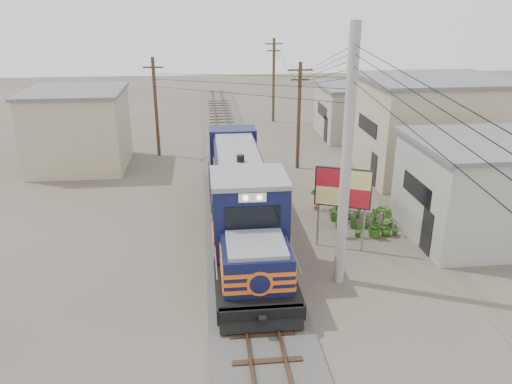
{
  "coord_description": "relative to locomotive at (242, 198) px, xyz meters",
  "views": [
    {
      "loc": [
        -1.68,
        -17.59,
        10.6
      ],
      "look_at": [
        0.64,
        4.1,
        2.2
      ],
      "focal_mm": 35.0,
      "sensor_mm": 36.0,
      "label": 1
    }
  ],
  "objects": [
    {
      "name": "shophouse_front",
      "position": [
        11.5,
        -1.48,
        0.59
      ],
      "size": [
        7.35,
        6.3,
        4.7
      ],
      "color": "gray",
      "rests_on": "ground"
    },
    {
      "name": "power_lines",
      "position": [
        -0.14,
        4.01,
        5.79
      ],
      "size": [
        9.65,
        19.0,
        3.3
      ],
      "color": "black",
      "rests_on": "ground"
    },
    {
      "name": "shophouse_left",
      "position": [
        -10.0,
        11.52,
        0.84
      ],
      "size": [
        6.3,
        6.3,
        5.2
      ],
      "color": "tan",
      "rests_on": "ground"
    },
    {
      "name": "market_umbrella",
      "position": [
        5.52,
        1.08,
        0.57
      ],
      "size": [
        2.74,
        2.74,
        2.66
      ],
      "rotation": [
        0.0,
        0.0,
        0.14
      ],
      "color": "black",
      "rests_on": "ground"
    },
    {
      "name": "billboard",
      "position": [
        4.28,
        -2.19,
        1.07
      ],
      "size": [
        2.34,
        1.08,
        3.84
      ],
      "rotation": [
        0.0,
        0.0,
        -0.4
      ],
      "color": "#99999E",
      "rests_on": "ground"
    },
    {
      "name": "locomotive",
      "position": [
        0.0,
        0.0,
        0.0
      ],
      "size": [
        3.03,
        16.49,
        4.09
      ],
      "color": "black",
      "rests_on": "ground"
    },
    {
      "name": "wooden_pole_left",
      "position": [
        -5.0,
        13.52,
        1.9
      ],
      "size": [
        1.6,
        0.24,
        7.0
      ],
      "color": "#4C3826",
      "rests_on": "ground"
    },
    {
      "name": "ground",
      "position": [
        0.0,
        -4.48,
        -1.77
      ],
      "size": [
        120.0,
        120.0,
        0.0
      ],
      "primitive_type": "plane",
      "color": "#473F35",
      "rests_on": "ground"
    },
    {
      "name": "wooden_pole_mid",
      "position": [
        4.5,
        9.52,
        1.9
      ],
      "size": [
        1.6,
        0.24,
        7.0
      ],
      "color": "#4C3826",
      "rests_on": "ground"
    },
    {
      "name": "wooden_pole_far",
      "position": [
        4.8,
        23.52,
        2.16
      ],
      "size": [
        1.6,
        0.24,
        7.5
      ],
      "color": "#4C3826",
      "rests_on": "ground"
    },
    {
      "name": "shophouse_back",
      "position": [
        11.0,
        17.52,
        0.34
      ],
      "size": [
        6.3,
        6.3,
        4.2
      ],
      "color": "gray",
      "rests_on": "ground"
    },
    {
      "name": "ballast",
      "position": [
        0.0,
        5.52,
        -1.69
      ],
      "size": [
        3.6,
        70.0,
        0.16
      ],
      "primitive_type": "cube",
      "color": "#595651",
      "rests_on": "ground"
    },
    {
      "name": "plant_nursery",
      "position": [
        5.9,
        -0.52,
        -1.32
      ],
      "size": [
        3.17,
        2.99,
        1.06
      ],
      "color": "#2F5E1A",
      "rests_on": "ground"
    },
    {
      "name": "shophouse_mid",
      "position": [
        12.5,
        7.52,
        1.34
      ],
      "size": [
        8.4,
        7.35,
        6.2
      ],
      "color": "tan",
      "rests_on": "ground"
    },
    {
      "name": "utility_pole_main",
      "position": [
        3.5,
        -4.98,
        3.23
      ],
      "size": [
        0.4,
        0.4,
        10.0
      ],
      "color": "#9E9B93",
      "rests_on": "ground"
    },
    {
      "name": "track",
      "position": [
        0.0,
        5.52,
        -1.51
      ],
      "size": [
        1.15,
        70.0,
        0.12
      ],
      "color": "#51331E",
      "rests_on": "ground"
    },
    {
      "name": "vendor",
      "position": [
        5.41,
        2.19,
        -0.95
      ],
      "size": [
        0.66,
        0.5,
        1.64
      ],
      "primitive_type": "imported",
      "rotation": [
        0.0,
        0.0,
        3.33
      ],
      "color": "black",
      "rests_on": "ground"
    }
  ]
}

